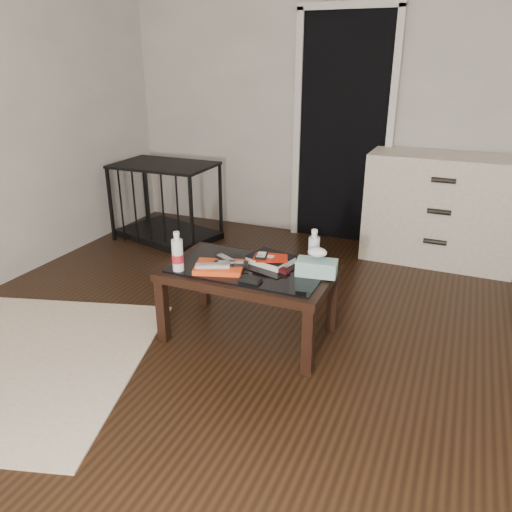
{
  "coord_description": "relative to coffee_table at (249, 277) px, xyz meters",
  "views": [
    {
      "loc": [
        0.66,
        -2.04,
        1.63
      ],
      "look_at": [
        -0.39,
        0.45,
        0.55
      ],
      "focal_mm": 35.0,
      "sensor_mm": 36.0,
      "label": 1
    }
  ],
  "objects": [
    {
      "name": "dvd_mailers",
      "position": [
        0.1,
        0.08,
        0.11
      ],
      "size": [
        0.21,
        0.17,
        0.01
      ],
      "primitive_type": "cube",
      "rotation": [
        0.0,
        0.0,
        0.2
      ],
      "color": "red",
      "rests_on": "textbook"
    },
    {
      "name": "room_shell",
      "position": [
        0.45,
        -0.47,
        1.22
      ],
      "size": [
        5.0,
        5.0,
        5.0
      ],
      "color": "beige",
      "rests_on": "ground"
    },
    {
      "name": "flip_phone",
      "position": [
        0.21,
        0.01,
        0.08
      ],
      "size": [
        0.1,
        0.08,
        0.02
      ],
      "primitive_type": "cube",
      "rotation": [
        0.0,
        0.0,
        -0.38
      ],
      "color": "black",
      "rests_on": "coffee_table"
    },
    {
      "name": "textbook",
      "position": [
        0.1,
        0.11,
        0.09
      ],
      "size": [
        0.29,
        0.26,
        0.05
      ],
      "primitive_type": "cube",
      "rotation": [
        0.0,
        0.0,
        -0.27
      ],
      "color": "black",
      "rests_on": "coffee_table"
    },
    {
      "name": "water_bottle_left",
      "position": [
        -0.36,
        -0.2,
        0.18
      ],
      "size": [
        0.08,
        0.08,
        0.24
      ],
      "primitive_type": "cylinder",
      "rotation": [
        0.0,
        0.0,
        0.29
      ],
      "color": "white",
      "rests_on": "coffee_table"
    },
    {
      "name": "wallet",
      "position": [
        0.09,
        -0.18,
        0.07
      ],
      "size": [
        0.12,
        0.07,
        0.02
      ],
      "primitive_type": "cube",
      "rotation": [
        0.0,
        0.0,
        -0.03
      ],
      "color": "black",
      "rests_on": "coffee_table"
    },
    {
      "name": "pet_crate",
      "position": [
        -1.45,
        1.37,
        -0.17
      ],
      "size": [
        1.03,
        0.82,
        0.71
      ],
      "rotation": [
        0.0,
        0.0,
        -0.27
      ],
      "color": "black",
      "rests_on": "ground"
    },
    {
      "name": "doorway",
      "position": [
        0.05,
        2.0,
        0.63
      ],
      "size": [
        0.9,
        0.08,
        2.07
      ],
      "color": "black",
      "rests_on": "ground"
    },
    {
      "name": "dresser",
      "position": [
        0.97,
        1.76,
        0.05
      ],
      "size": [
        1.21,
        0.54,
        0.9
      ],
      "rotation": [
        0.0,
        0.0,
        -0.01
      ],
      "color": "silver",
      "rests_on": "ground"
    },
    {
      "name": "tissue_box",
      "position": [
        0.4,
        0.05,
        0.11
      ],
      "size": [
        0.24,
        0.15,
        0.09
      ],
      "primitive_type": "cube",
      "rotation": [
        0.0,
        0.0,
        0.13
      ],
      "color": "#227F7A",
      "rests_on": "coffee_table"
    },
    {
      "name": "water_bottle_right",
      "position": [
        0.35,
        0.14,
        0.18
      ],
      "size": [
        0.08,
        0.08,
        0.24
      ],
      "primitive_type": "cylinder",
      "rotation": [
        0.0,
        0.0,
        -0.3
      ],
      "color": "silver",
      "rests_on": "coffee_table"
    },
    {
      "name": "coffee_table",
      "position": [
        0.0,
        0.0,
        0.0
      ],
      "size": [
        1.0,
        0.6,
        0.46
      ],
      "color": "black",
      "rests_on": "ground"
    },
    {
      "name": "remote_black_front",
      "position": [
        -0.08,
        -0.08,
        0.11
      ],
      "size": [
        0.21,
        0.11,
        0.02
      ],
      "primitive_type": "cube",
      "rotation": [
        0.0,
        0.0,
        0.32
      ],
      "color": "black",
      "rests_on": "magazines"
    },
    {
      "name": "remote_black_back",
      "position": [
        -0.13,
        -0.03,
        0.11
      ],
      "size": [
        0.2,
        0.14,
        0.02
      ],
      "primitive_type": "cube",
      "rotation": [
        0.0,
        0.0,
        -0.5
      ],
      "color": "black",
      "rests_on": "magazines"
    },
    {
      "name": "magazines",
      "position": [
        -0.15,
        -0.1,
        0.08
      ],
      "size": [
        0.33,
        0.28,
        0.03
      ],
      "primitive_type": "cube",
      "rotation": [
        0.0,
        0.0,
        0.3
      ],
      "color": "#ED4416",
      "rests_on": "coffee_table"
    },
    {
      "name": "ipod",
      "position": [
        0.05,
        0.06,
        0.12
      ],
      "size": [
        0.09,
        0.12,
        0.02
      ],
      "primitive_type": "cube",
      "rotation": [
        0.0,
        0.0,
        0.22
      ],
      "color": "black",
      "rests_on": "dvd_mailers"
    },
    {
      "name": "ground",
      "position": [
        0.45,
        -0.47,
        -0.4
      ],
      "size": [
        5.0,
        5.0,
        0.0
      ],
      "primitive_type": "plane",
      "color": "black",
      "rests_on": "ground"
    },
    {
      "name": "remote_silver",
      "position": [
        -0.17,
        -0.15,
        0.11
      ],
      "size": [
        0.2,
        0.13,
        0.02
      ],
      "primitive_type": "cube",
      "rotation": [
        0.0,
        0.0,
        0.42
      ],
      "color": "#A8A9AD",
      "rests_on": "magazines"
    }
  ]
}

